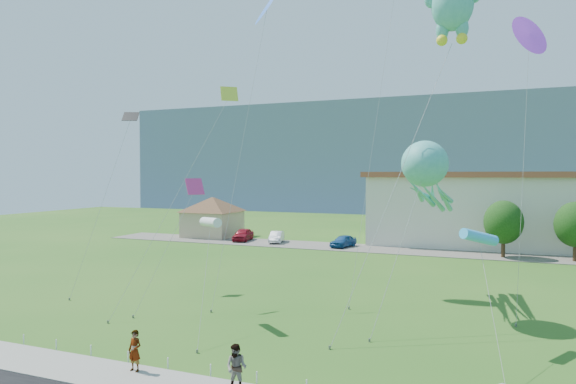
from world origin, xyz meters
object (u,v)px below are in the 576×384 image
Objects in this scene: pavilion at (213,213)px; pedestrian_right at (236,367)px; parked_car_silver at (276,237)px; parked_car_blue at (343,241)px; octopus_kite at (427,177)px; parked_car_red at (243,234)px; pedestrian_left at (135,351)px.

pavilion is 5.46× the size of pedestrian_right.
parked_car_silver is at bearing -13.60° from pavilion.
pavilion is at bearing 151.81° from parked_car_silver.
pavilion reaches higher than pedestrian_right.
pedestrian_right is at bearing -58.53° from pavilion.
pedestrian_right is at bearing -83.28° from parked_car_silver.
parked_car_blue is 26.38m from octopus_kite.
parked_car_red is (-19.05, 37.80, -0.15)m from pedestrian_right.
parked_car_blue is at bearing -19.45° from parked_car_silver.
pedestrian_right is at bearing 2.00° from pedestrian_left.
pavilion is 2.15× the size of parked_car_red.
pedestrian_left is 0.43× the size of parked_car_silver.
pavilion is 2.40× the size of parked_car_silver.
parked_car_red is 1.11× the size of parked_car_silver.
pavilion is 18.45m from parked_car_blue.
pedestrian_right is 16.79m from octopus_kite.
pedestrian_left is 0.38× the size of parked_car_red.
pavilion is 0.74× the size of octopus_kite.
parked_car_red is (5.59, -2.45, -2.24)m from pavilion.
pavilion reaches higher than parked_car_blue.
pedestrian_left is at bearing -89.54° from parked_car_silver.
octopus_kite is (11.52, -22.65, 7.09)m from parked_car_blue.
pedestrian_right reaches higher than parked_car_blue.
pavilion is at bearing 120.36° from pedestrian_right.
parked_car_silver is (9.87, -2.39, -2.33)m from pavilion.
pedestrian_right reaches higher than parked_car_red.
parked_car_silver is at bearing 110.19° from pedestrian_right.
octopus_kite reaches higher than pedestrian_left.
parked_car_blue reaches higher than parked_car_silver.
pedestrian_right is 0.39× the size of parked_car_red.
pedestrian_left is at bearing -78.89° from parked_car_red.
parked_car_red is 0.34× the size of octopus_kite.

